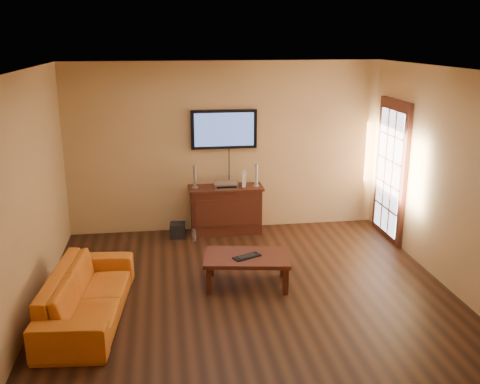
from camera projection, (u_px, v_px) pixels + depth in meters
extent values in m
plane|color=black|center=(250.00, 296.00, 6.52)|extent=(5.00, 5.00, 0.00)
plane|color=tan|center=(225.00, 147.00, 8.52)|extent=(5.00, 0.00, 5.00)
plane|color=tan|center=(24.00, 200.00, 5.79)|extent=(0.00, 5.00, 5.00)
plane|color=tan|center=(454.00, 182.00, 6.49)|extent=(0.00, 5.00, 5.00)
plane|color=white|center=(252.00, 70.00, 5.77)|extent=(5.00, 5.00, 0.00)
cube|color=#37140C|center=(391.00, 172.00, 8.19)|extent=(0.06, 1.02, 2.22)
cube|color=white|center=(389.00, 172.00, 8.18)|extent=(0.01, 0.79, 1.89)
cube|color=#37140C|center=(226.00, 211.00, 8.58)|extent=(1.11, 0.42, 0.72)
cube|color=black|center=(228.00, 213.00, 8.36)|extent=(1.02, 0.02, 0.43)
cube|color=#37140C|center=(226.00, 188.00, 8.47)|extent=(1.17, 0.45, 0.04)
cube|color=black|center=(224.00, 129.00, 8.39)|extent=(1.04, 0.07, 0.62)
cube|color=#4460B1|center=(224.00, 130.00, 8.35)|extent=(0.94, 0.01, 0.52)
cube|color=#37140C|center=(247.00, 258.00, 6.73)|extent=(1.15, 0.80, 0.05)
cube|color=#37140C|center=(208.00, 281.00, 6.54)|extent=(0.06, 0.06, 0.35)
cube|color=#37140C|center=(286.00, 281.00, 6.53)|extent=(0.06, 0.06, 0.35)
cube|color=#37140C|center=(211.00, 264.00, 7.04)|extent=(0.06, 0.06, 0.35)
cube|color=#37140C|center=(283.00, 264.00, 7.03)|extent=(0.06, 0.06, 0.35)
imported|color=#C96316|center=(87.00, 287.00, 5.94)|extent=(0.75, 1.98, 0.75)
cylinder|color=silver|center=(195.00, 187.00, 8.41)|extent=(0.10, 0.10, 0.01)
cylinder|color=silver|center=(195.00, 176.00, 8.36)|extent=(0.05, 0.05, 0.34)
cylinder|color=silver|center=(256.00, 186.00, 8.50)|extent=(0.10, 0.10, 0.01)
cylinder|color=silver|center=(256.00, 175.00, 8.45)|extent=(0.05, 0.05, 0.34)
cube|color=silver|center=(226.00, 185.00, 8.40)|extent=(0.37, 0.27, 0.08)
cube|color=white|center=(244.00, 179.00, 8.47)|extent=(0.09, 0.18, 0.23)
cube|color=black|center=(178.00, 230.00, 8.41)|extent=(0.25, 0.25, 0.23)
cylinder|color=white|center=(194.00, 236.00, 8.21)|extent=(0.08, 0.08, 0.20)
sphere|color=white|center=(194.00, 230.00, 8.18)|extent=(0.04, 0.04, 0.04)
cube|color=black|center=(247.00, 257.00, 6.68)|extent=(0.38, 0.27, 0.02)
cube|color=black|center=(247.00, 256.00, 6.68)|extent=(0.25, 0.18, 0.01)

